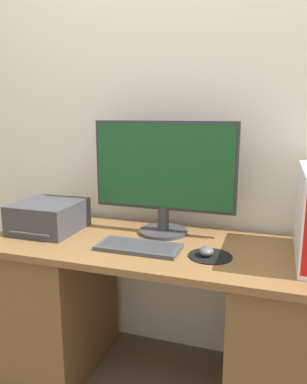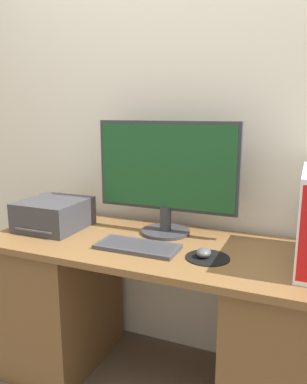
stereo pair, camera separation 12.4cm
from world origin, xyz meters
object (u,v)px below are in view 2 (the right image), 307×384
at_px(monitor, 166,172).
at_px(mouse, 204,253).
at_px(keyboard, 137,246).
at_px(printer, 54,214).

distance_m(monitor, mouse, 0.45).
xyz_separation_m(keyboard, printer, (-0.52, 0.10, 0.06)).
height_order(monitor, mouse, monitor).
bearing_deg(mouse, monitor, 136.96).
xyz_separation_m(mouse, printer, (-0.81, 0.10, 0.05)).
bearing_deg(keyboard, monitor, 81.43).
distance_m(mouse, printer, 0.82).
bearing_deg(monitor, printer, -165.59).
bearing_deg(printer, keyboard, -11.38).
bearing_deg(printer, mouse, -6.81).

